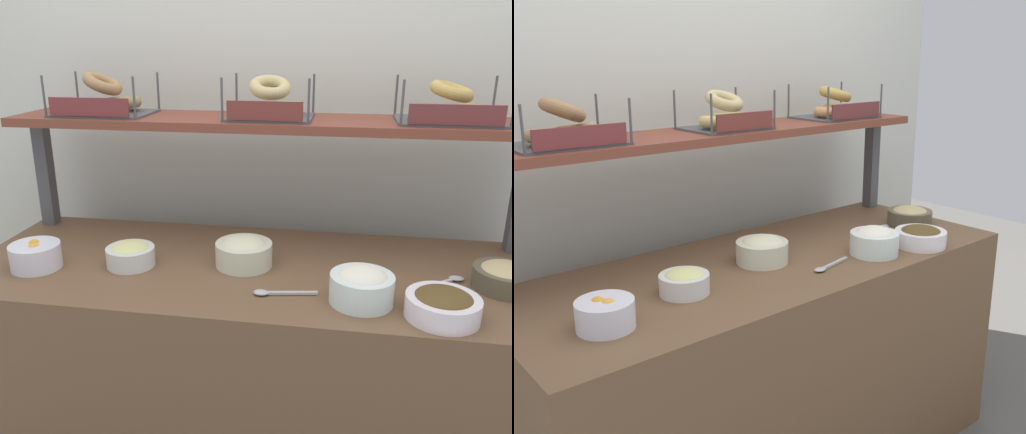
# 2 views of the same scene
# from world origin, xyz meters

# --- Properties ---
(back_wall) EXTENTS (3.02, 0.06, 2.40)m
(back_wall) POSITION_xyz_m (0.00, 0.55, 1.20)
(back_wall) COLOR silver
(back_wall) RESTS_ON ground_plane
(deli_counter) EXTENTS (1.82, 0.70, 0.85)m
(deli_counter) POSITION_xyz_m (0.00, 0.00, 0.42)
(deli_counter) COLOR brown
(deli_counter) RESTS_ON ground_plane
(shelf_riser_right) EXTENTS (0.05, 0.05, 0.40)m
(shelf_riser_right) POSITION_xyz_m (0.85, 0.27, 1.05)
(shelf_riser_right) COLOR #4C4C51
(shelf_riser_right) RESTS_ON deli_counter
(upper_shelf) EXTENTS (1.78, 0.32, 0.03)m
(upper_shelf) POSITION_xyz_m (0.00, 0.27, 1.26)
(upper_shelf) COLOR brown
(upper_shelf) RESTS_ON shelf_riser_left
(bowl_fruit_salad) EXTENTS (0.16, 0.16, 0.09)m
(bowl_fruit_salad) POSITION_xyz_m (-0.67, -0.13, 0.89)
(bowl_fruit_salad) COLOR white
(bowl_fruit_salad) RESTS_ON deli_counter
(bowl_potato_salad) EXTENTS (0.18, 0.18, 0.10)m
(bowl_potato_salad) POSITION_xyz_m (-0.03, 0.00, 0.90)
(bowl_potato_salad) COLOR beige
(bowl_potato_salad) RESTS_ON deli_counter
(bowl_egg_salad) EXTENTS (0.15, 0.15, 0.08)m
(bowl_egg_salad) POSITION_xyz_m (-0.38, -0.06, 0.89)
(bowl_egg_salad) COLOR white
(bowl_egg_salad) RESTS_ON deli_counter
(bowl_chocolate_spread) EXTENTS (0.19, 0.19, 0.08)m
(bowl_chocolate_spread) POSITION_xyz_m (0.54, -0.24, 0.89)
(bowl_chocolate_spread) COLOR white
(bowl_chocolate_spread) RESTS_ON deli_counter
(bowl_hummus) EXTENTS (0.18, 0.18, 0.08)m
(bowl_hummus) POSITION_xyz_m (0.75, -0.04, 0.89)
(bowl_hummus) COLOR brown
(bowl_hummus) RESTS_ON deli_counter
(bowl_cream_cheese) EXTENTS (0.17, 0.17, 0.10)m
(bowl_cream_cheese) POSITION_xyz_m (0.33, -0.19, 0.90)
(bowl_cream_cheese) COLOR white
(bowl_cream_cheese) RESTS_ON deli_counter
(serving_spoon_near_plate) EXTENTS (0.18, 0.05, 0.01)m
(serving_spoon_near_plate) POSITION_xyz_m (0.10, -0.19, 0.86)
(serving_spoon_near_plate) COLOR #B7B7BC
(serving_spoon_near_plate) RESTS_ON deli_counter
(serving_spoon_by_edge) EXTENTS (0.15, 0.12, 0.01)m
(serving_spoon_by_edge) POSITION_xyz_m (0.59, -0.03, 0.86)
(serving_spoon_by_edge) COLOR #B7B7BC
(serving_spoon_by_edge) RESTS_ON deli_counter
(bagel_basket_everything) EXTENTS (0.33, 0.26, 0.15)m
(bagel_basket_everything) POSITION_xyz_m (-0.58, 0.26, 1.33)
(bagel_basket_everything) COLOR #4C4C51
(bagel_basket_everything) RESTS_ON upper_shelf
(bagel_basket_plain) EXTENTS (0.29, 0.26, 0.15)m
(bagel_basket_plain) POSITION_xyz_m (0.01, 0.26, 1.33)
(bagel_basket_plain) COLOR #4C4C51
(bagel_basket_plain) RESTS_ON upper_shelf
(bagel_basket_sesame) EXTENTS (0.33, 0.25, 0.14)m
(bagel_basket_sesame) POSITION_xyz_m (0.59, 0.26, 1.32)
(bagel_basket_sesame) COLOR #4C4C51
(bagel_basket_sesame) RESTS_ON upper_shelf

